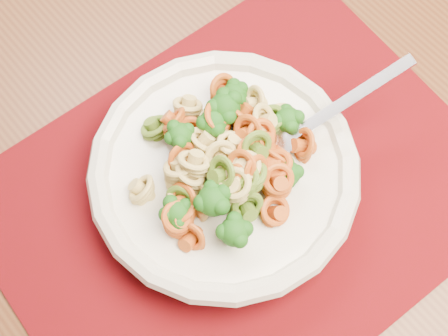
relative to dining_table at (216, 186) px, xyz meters
name	(u,v)px	position (x,y,z in m)	size (l,w,h in m)	color
dining_table	(216,186)	(0.00, 0.00, 0.00)	(1.67, 1.34, 0.75)	#522F17
placemat	(240,196)	(0.00, -0.05, 0.10)	(0.44, 0.34, 0.00)	#53030D
pasta_bowl	(224,173)	(-0.01, -0.04, 0.13)	(0.24, 0.24, 0.05)	beige
pasta_broccoli_heap	(224,165)	(-0.01, -0.04, 0.15)	(0.21, 0.21, 0.06)	tan
fork	(280,144)	(0.05, -0.04, 0.14)	(0.19, 0.02, 0.01)	silver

